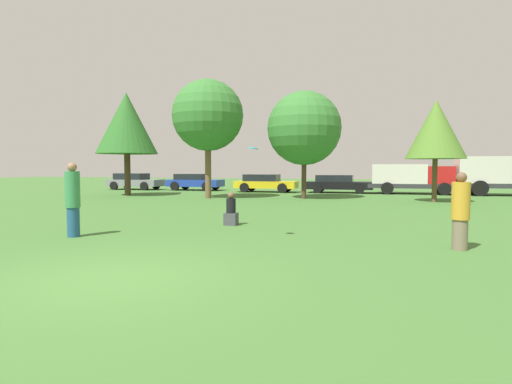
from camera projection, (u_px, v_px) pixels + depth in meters
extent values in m
plane|color=#3D6B2D|center=(111.00, 279.00, 6.70)|extent=(120.00, 120.00, 0.00)
cylinder|color=navy|center=(73.00, 222.00, 10.77)|extent=(0.31, 0.31, 0.76)
cylinder|color=#337F4C|center=(73.00, 189.00, 10.72)|extent=(0.36, 0.36, 0.93)
sphere|color=#8C6647|center=(72.00, 167.00, 10.69)|extent=(0.23, 0.23, 0.23)
cylinder|color=#726651|center=(460.00, 235.00, 9.05)|extent=(0.32, 0.32, 0.66)
cylinder|color=#BF8C26|center=(461.00, 201.00, 9.01)|extent=(0.38, 0.38, 0.81)
sphere|color=brown|center=(461.00, 177.00, 8.98)|extent=(0.22, 0.22, 0.22)
cylinder|color=#19B2D8|center=(253.00, 148.00, 10.13)|extent=(0.25, 0.24, 0.07)
cube|color=#3F3F47|center=(231.00, 219.00, 12.96)|extent=(0.39, 0.33, 0.38)
cylinder|color=black|center=(231.00, 206.00, 12.93)|extent=(0.29, 0.29, 0.45)
sphere|color=brown|center=(231.00, 196.00, 12.92)|extent=(0.20, 0.20, 0.20)
cylinder|color=#473323|center=(127.00, 175.00, 26.69)|extent=(0.38, 0.38, 2.66)
cone|color=#286023|center=(127.00, 123.00, 26.50)|extent=(3.87, 3.87, 3.87)
cylinder|color=brown|center=(208.00, 167.00, 24.26)|extent=(0.35, 0.35, 3.66)
sphere|color=#33702D|center=(208.00, 115.00, 24.09)|extent=(4.11, 4.11, 4.11)
cylinder|color=#473323|center=(304.00, 174.00, 23.94)|extent=(0.27, 0.27, 2.86)
sphere|color=#33702D|center=(304.00, 128.00, 23.79)|extent=(4.21, 4.21, 4.21)
cylinder|color=brown|center=(435.00, 180.00, 21.66)|extent=(0.25, 0.25, 2.24)
cone|color=#4C7528|center=(436.00, 129.00, 21.50)|extent=(3.02, 3.02, 3.02)
cube|color=slate|center=(135.00, 183.00, 33.92)|extent=(4.43, 1.85, 0.53)
cube|color=black|center=(132.00, 176.00, 33.98)|extent=(2.44, 1.62, 0.50)
cylinder|color=black|center=(156.00, 185.00, 34.42)|extent=(0.67, 0.22, 0.67)
cylinder|color=black|center=(144.00, 186.00, 32.68)|extent=(0.67, 0.22, 0.67)
cylinder|color=black|center=(127.00, 185.00, 35.18)|extent=(0.67, 0.22, 0.67)
cylinder|color=black|center=(114.00, 186.00, 33.44)|extent=(0.67, 0.22, 0.67)
cube|color=#1E389E|center=(195.00, 183.00, 32.87)|extent=(4.27, 1.91, 0.54)
cube|color=black|center=(192.00, 177.00, 32.93)|extent=(2.35, 1.67, 0.45)
cylinder|color=black|center=(215.00, 186.00, 33.42)|extent=(0.70, 0.21, 0.70)
cylinder|color=black|center=(206.00, 187.00, 31.62)|extent=(0.70, 0.21, 0.70)
cylinder|color=black|center=(185.00, 185.00, 34.14)|extent=(0.70, 0.21, 0.70)
cylinder|color=black|center=(175.00, 186.00, 32.35)|extent=(0.70, 0.21, 0.70)
cube|color=gold|center=(266.00, 185.00, 30.48)|extent=(4.51, 1.80, 0.50)
cube|color=black|center=(262.00, 178.00, 30.54)|extent=(2.48, 1.57, 0.49)
cylinder|color=black|center=(287.00, 187.00, 30.95)|extent=(0.69, 0.18, 0.68)
cylinder|color=black|center=(282.00, 188.00, 29.26)|extent=(0.69, 0.18, 0.68)
cylinder|color=black|center=(251.00, 187.00, 31.72)|extent=(0.69, 0.18, 0.68)
cylinder|color=black|center=(244.00, 188.00, 30.03)|extent=(0.69, 0.18, 0.68)
cube|color=black|center=(339.00, 185.00, 29.53)|extent=(4.61, 1.76, 0.53)
cube|color=black|center=(335.00, 178.00, 29.60)|extent=(2.54, 1.53, 0.47)
cylinder|color=black|center=(361.00, 188.00, 29.97)|extent=(0.62, 0.20, 0.62)
cylinder|color=black|center=(360.00, 189.00, 28.32)|extent=(0.62, 0.20, 0.62)
cylinder|color=black|center=(321.00, 188.00, 30.76)|extent=(0.62, 0.20, 0.62)
cylinder|color=black|center=(318.00, 189.00, 29.11)|extent=(0.62, 0.20, 0.62)
cube|color=#2D2D33|center=(411.00, 186.00, 28.33)|extent=(5.63, 2.06, 0.30)
cube|color=red|center=(439.00, 175.00, 27.81)|extent=(1.81, 1.93, 1.17)
cube|color=beige|center=(399.00, 174.00, 28.50)|extent=(3.50, 2.04, 1.30)
cylinder|color=black|center=(440.00, 188.00, 28.76)|extent=(0.81, 0.28, 0.81)
cylinder|color=black|center=(444.00, 189.00, 26.83)|extent=(0.81, 0.28, 0.81)
cylinder|color=black|center=(387.00, 187.00, 29.74)|extent=(0.81, 0.28, 0.81)
cylinder|color=black|center=(387.00, 188.00, 27.80)|extent=(0.81, 0.28, 0.81)
cube|color=#2D2D33|center=(509.00, 186.00, 26.52)|extent=(6.77, 2.07, 0.30)
cube|color=beige|center=(493.00, 170.00, 26.73)|extent=(4.20, 2.05, 1.70)
cylinder|color=black|center=(473.00, 187.00, 28.01)|extent=(0.98, 0.30, 0.98)
cylinder|color=black|center=(480.00, 188.00, 26.08)|extent=(0.98, 0.30, 0.98)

